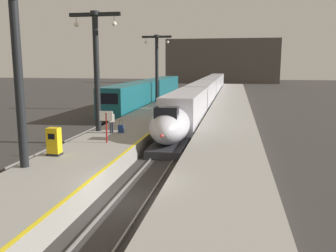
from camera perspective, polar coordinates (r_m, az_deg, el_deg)
name	(u,v)px	position (r m, az deg, el deg)	size (l,w,h in m)	color
ground_plane	(130,202)	(16.84, -6.08, -11.99)	(260.00, 260.00, 0.00)	#33302D
platform_left	(158,114)	(41.02, -1.63, 1.87)	(4.80, 110.00, 1.05)	gray
platform_right	(230,116)	(40.11, 9.76, 1.54)	(4.80, 110.00, 1.05)	gray
platform_left_safety_stripe	(178,110)	(40.53, 1.53, 2.52)	(0.20, 107.80, 0.01)	yellow
rail_main_left	(189,116)	(43.22, 3.43, 1.64)	(0.08, 110.00, 0.12)	slate
rail_main_right	(202,116)	(43.07, 5.41, 1.59)	(0.08, 110.00, 0.12)	slate
rail_secondary_left	(125,114)	(44.95, -6.87, 1.91)	(0.08, 110.00, 0.12)	slate
rail_secondary_right	(136,114)	(44.52, -5.03, 1.86)	(0.08, 110.00, 0.12)	slate
highspeed_train_main	(207,90)	(59.14, 6.18, 5.70)	(2.92, 74.92, 3.60)	silver
regional_train_adjacent	(149,91)	(54.12, -2.97, 5.52)	(2.85, 36.60, 3.80)	#145660
station_column_near	(16,49)	(19.19, -22.94, 11.25)	(4.00, 0.68, 9.92)	black
station_column_mid	(96,60)	(28.26, -11.32, 10.22)	(4.00, 0.68, 9.06)	black
station_column_far	(157,62)	(48.85, -1.79, 10.12)	(4.00, 0.68, 8.94)	black
passenger_near_edge	(111,120)	(27.40, -8.98, 0.92)	(0.40, 0.49, 1.69)	#23232D
rolling_suitcase	(121,129)	(27.55, -7.49, -0.44)	(0.40, 0.22, 0.98)	navy
ticket_machine_yellow	(54,143)	(21.59, -17.64, -2.52)	(0.76, 0.62, 1.60)	yellow
departure_info_board	(106,120)	(24.04, -9.78, 0.90)	(0.90, 0.10, 2.12)	maroon
terminus_back_wall	(222,61)	(117.04, 8.51, 10.17)	(36.00, 2.00, 14.00)	#4C4742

